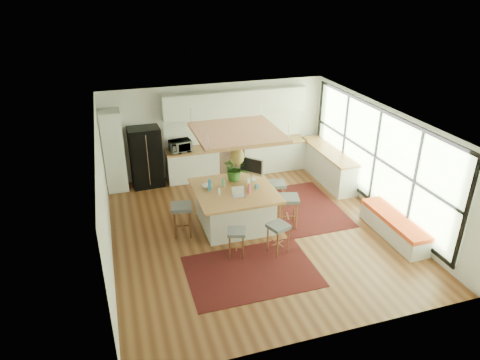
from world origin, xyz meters
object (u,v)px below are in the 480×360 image
object	(u,v)px
island	(234,207)
microwave	(180,145)
stool_right_back	(277,196)
stool_left_side	(182,221)
fridge	(146,155)
stool_right_front	(288,212)
stool_near_left	(236,241)
laptop	(239,192)
island_plant	(234,170)
stool_near_right	(278,238)
monitor	(251,170)

from	to	relation	value
island	microwave	distance (m)	2.93
stool_right_back	stool_left_side	size ratio (longest dim) A/B	0.94
fridge	stool_right_front	distance (m)	4.41
stool_near_left	laptop	xyz separation A→B (m)	(0.33, 0.90, 0.70)
island_plant	microwave	bearing A→B (deg)	112.45
stool_near_left	stool_right_front	xyz separation A→B (m)	(1.53, 0.81, 0.00)
stool_near_right	microwave	distance (m)	4.42
stool_right_back	stool_near_left	bearing A→B (deg)	-132.95
stool_left_side	island_plant	world-z (taller)	island_plant
stool_left_side	island_plant	size ratio (longest dim) A/B	1.24
stool_right_front	microwave	distance (m)	3.83
stool_near_right	stool_left_side	distance (m)	2.25
stool_right_front	monitor	world-z (taller)	monitor
stool_right_front	island	bearing A→B (deg)	159.43
fridge	island	xyz separation A→B (m)	(1.74, -2.80, -0.46)
stool_near_right	stool_right_front	world-z (taller)	stool_right_front
stool_right_back	fridge	bearing A→B (deg)	141.78
stool_left_side	fridge	bearing A→B (deg)	99.08
stool_left_side	microwave	xyz separation A→B (m)	(0.51, 2.85, 0.77)
stool_right_back	laptop	size ratio (longest dim) A/B	2.39
monitor	microwave	world-z (taller)	monitor
fridge	stool_left_side	world-z (taller)	fridge
fridge	microwave	distance (m)	0.99
stool_near_right	monitor	xyz separation A→B (m)	(-0.02, 1.78, 0.83)
stool_right_front	monitor	xyz separation A→B (m)	(-0.65, 0.83, 0.83)
stool_near_left	stool_right_front	size ratio (longest dim) A/B	0.81
island	stool_near_right	world-z (taller)	island
monitor	island_plant	distance (m)	0.41
stool_near_right	stool_left_side	size ratio (longest dim) A/B	0.89
stool_right_front	laptop	distance (m)	1.38
monitor	stool_left_side	bearing A→B (deg)	-117.38
stool_near_left	stool_near_right	size ratio (longest dim) A/B	0.92
stool_left_side	island	bearing A→B (deg)	4.34
stool_right_front	stool_near_left	bearing A→B (deg)	-152.05
stool_left_side	stool_right_front	bearing A→B (deg)	-8.08
stool_left_side	laptop	world-z (taller)	laptop
stool_near_right	microwave	world-z (taller)	microwave
stool_right_back	microwave	size ratio (longest dim) A/B	1.22
stool_near_left	stool_near_right	world-z (taller)	stool_near_right
stool_left_side	monitor	xyz separation A→B (m)	(1.82, 0.48, 0.83)
laptop	monitor	xyz separation A→B (m)	(0.54, 0.74, 0.14)
stool_near_left	stool_right_back	xyz separation A→B (m)	(1.58, 1.70, 0.00)
stool_right_back	stool_left_side	xyz separation A→B (m)	(-2.53, -0.54, 0.00)
island	island_plant	bearing A→B (deg)	73.59
stool_right_front	island_plant	bearing A→B (deg)	137.09
fridge	island_plant	size ratio (longest dim) A/B	2.76
island	stool_left_side	xyz separation A→B (m)	(-1.28, -0.10, -0.11)
island	stool_left_side	bearing A→B (deg)	-175.66
island	monitor	xyz separation A→B (m)	(0.54, 0.38, 0.72)
fridge	stool_near_left	world-z (taller)	fridge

